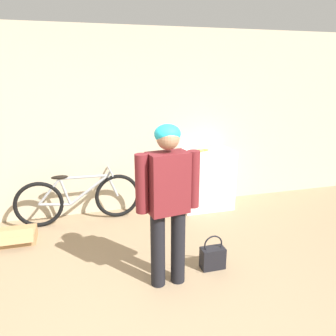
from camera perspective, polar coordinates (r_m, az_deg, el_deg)
name	(u,v)px	position (r m, az deg, el deg)	size (l,w,h in m)	color
wall_back	(113,124)	(4.72, -9.58, 7.62)	(8.00, 0.07, 2.60)	beige
side_shelf	(206,179)	(4.97, 6.68, -1.95)	(0.75, 0.49, 0.90)	white
person	(168,194)	(2.99, -0.01, -4.58)	(0.60, 0.27, 1.57)	black
bicycle	(79,199)	(4.65, -15.18, -5.17)	(1.68, 0.46, 0.70)	black
banana	(199,150)	(4.73, 5.38, 3.08)	(0.31, 0.09, 0.04)	#EAD64C
handbag	(213,257)	(3.60, 7.78, -15.09)	(0.25, 0.14, 0.38)	black
cardboard_box	(16,236)	(4.47, -24.92, -10.75)	(0.46, 0.37, 0.21)	#A87F51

